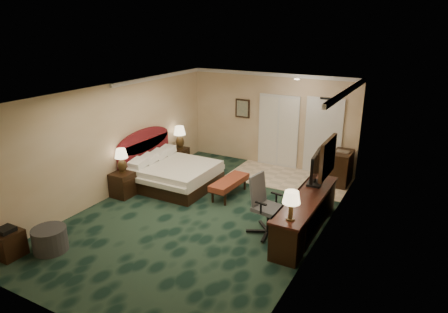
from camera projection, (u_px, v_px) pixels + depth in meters
The scene contains 26 objects.
floor at pixel (204, 214), 8.83m from camera, with size 5.00×7.50×0.00m, color black.
ceiling at pixel (202, 92), 7.96m from camera, with size 5.00×7.50×0.00m, color silver.
wall_back at pixel (271, 120), 11.52m from camera, with size 5.00×0.00×2.70m, color tan.
wall_front at pixel (56, 236), 5.28m from camera, with size 5.00×0.00×2.70m, color tan.
wall_left at pixel (114, 140), 9.53m from camera, with size 0.00×7.50×2.70m, color tan.
wall_right at pixel (321, 178), 7.27m from camera, with size 0.00×7.50×2.70m, color tan.
crown_molding at pixel (202, 95), 7.98m from camera, with size 5.00×7.50×0.10m, color silver, non-canonical shape.
tile_patch at pixel (288, 178), 10.83m from camera, with size 3.20×1.70×0.01m, color #C2B097.
headboard at pixel (145, 155), 10.54m from camera, with size 0.12×2.00×1.40m, color #551616, non-canonical shape.
entry_door at pixel (323, 137), 10.88m from camera, with size 1.02×0.06×2.18m, color silver.
closet_doors at pixel (278, 131), 11.47m from camera, with size 1.20×0.06×2.10m, color silver.
wall_art at pixel (243, 108), 11.81m from camera, with size 0.45×0.06×0.55m, color slate.
wall_mirror at pixel (328, 157), 7.72m from camera, with size 0.05×0.95×0.75m, color white.
bed at pixel (176, 176), 10.22m from camera, with size 1.89×1.75×0.60m, color white.
nightstand_near at pixel (124, 184), 9.68m from camera, with size 0.48×0.55×0.60m, color black.
nightstand_far at pixel (179, 157), 11.70m from camera, with size 0.43×0.49×0.54m, color black.
lamp_near at pixel (122, 161), 9.54m from camera, with size 0.31×0.31×0.59m, color black, non-canonical shape.
lamp_far at pixel (180, 137), 11.54m from camera, with size 0.35×0.35×0.66m, color black, non-canonical shape.
bed_bench at pixel (229, 188), 9.70m from camera, with size 0.43×1.25×0.42m, color brown.
ottoman at pixel (50, 239), 7.37m from camera, with size 0.63×0.63×0.45m, color #2E2E31.
side_table at pixel (9, 244), 7.19m from camera, with size 0.46×0.46×0.49m, color black.
desk at pixel (306, 215), 7.96m from camera, with size 0.58×2.69×0.78m, color black.
tv at pixel (316, 169), 8.33m from camera, with size 0.08×0.91×0.71m, color black.
desk_lamp at pixel (291, 205), 6.85m from camera, with size 0.31×0.31×0.55m, color black, non-canonical shape.
desk_chair at pixel (269, 206), 7.84m from camera, with size 0.70×0.66×1.20m, color #454651, non-canonical shape.
minibar at pixel (341, 168), 10.35m from camera, with size 0.46×0.83×0.87m, color black.
Camera 1 is at (4.19, -6.77, 4.05)m, focal length 32.00 mm.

